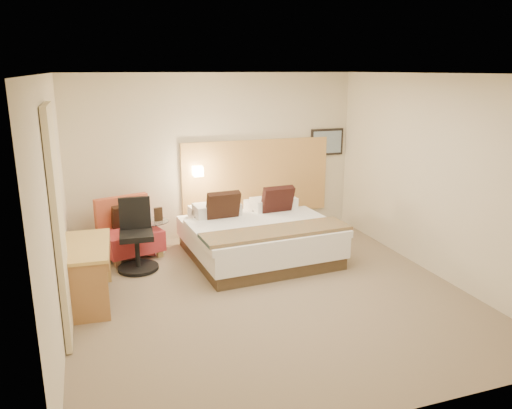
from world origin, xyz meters
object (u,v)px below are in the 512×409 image
object	(u,v)px
lounge_chair	(129,233)
desk	(89,257)
side_table	(154,235)
desk_chair	(137,241)
bed	(258,236)

from	to	relation	value
lounge_chair	desk	world-z (taller)	lounge_chair
side_table	desk_chair	bearing A→B (deg)	-119.89
bed	desk_chair	size ratio (longest dim) A/B	2.16
side_table	desk	xyz separation A→B (m)	(-0.95, -1.42, 0.29)
lounge_chair	desk	size ratio (longest dim) A/B	0.82
bed	desk	size ratio (longest dim) A/B	1.78
side_table	bed	bearing A→B (deg)	-23.20
lounge_chair	desk_chair	size ratio (longest dim) A/B	0.99
side_table	desk	bearing A→B (deg)	-123.86
desk_chair	bed	bearing A→B (deg)	-3.12
bed	lounge_chair	world-z (taller)	bed
side_table	lounge_chair	bearing A→B (deg)	167.46
side_table	desk_chair	world-z (taller)	desk_chair
bed	desk	bearing A→B (deg)	-161.87
bed	lounge_chair	size ratio (longest dim) A/B	2.17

